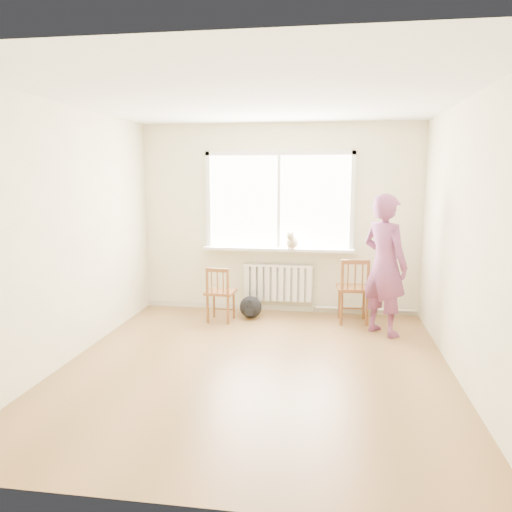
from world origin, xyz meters
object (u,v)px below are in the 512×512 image
at_px(person, 385,265).
at_px(chair_left, 220,294).
at_px(cat, 292,241).
at_px(backpack, 251,307).
at_px(chair_right, 354,291).

bearing_deg(person, chair_left, 40.72).
relative_size(cat, backpack, 1.26).
relative_size(chair_left, cat, 1.94).
xyz_separation_m(chair_left, backpack, (0.38, 0.24, -0.23)).
distance_m(chair_left, chair_right, 1.80).
distance_m(chair_right, backpack, 1.43).
bearing_deg(cat, chair_left, -142.82).
height_order(chair_right, cat, cat).
relative_size(person, backpack, 5.67).
xyz_separation_m(chair_left, cat, (0.93, 0.51, 0.67)).
xyz_separation_m(chair_left, person, (2.13, -0.20, 0.49)).
distance_m(chair_left, backpack, 0.51).
relative_size(chair_right, person, 0.51).
distance_m(chair_right, cat, 1.09).
height_order(person, cat, person).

